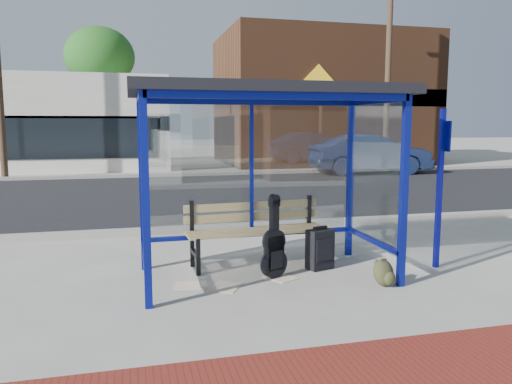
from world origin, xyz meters
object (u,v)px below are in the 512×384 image
object	(u,v)px
parked_car	(370,154)
fire_hydrant	(419,159)
guitar_bag	(274,249)
bench	(256,228)
suitcase	(320,249)
backpack	(384,274)

from	to	relation	value
parked_car	fire_hydrant	xyz separation A→B (m)	(3.42, 1.90, -0.37)
guitar_bag	parked_car	distance (m)	14.43
guitar_bag	parked_car	bearing A→B (deg)	33.96
bench	guitar_bag	size ratio (longest dim) A/B	1.96
parked_car	suitcase	bearing A→B (deg)	154.19
guitar_bag	parked_car	size ratio (longest dim) A/B	0.21
guitar_bag	parked_car	xyz separation A→B (m)	(7.59, 12.27, 0.41)
backpack	parked_car	world-z (taller)	parked_car
bench	backpack	distance (m)	1.88
bench	fire_hydrant	distance (m)	17.47
bench	backpack	world-z (taller)	bench
bench	parked_car	size ratio (longest dim) A/B	0.42
parked_car	fire_hydrant	distance (m)	3.93
backpack	fire_hydrant	bearing A→B (deg)	39.38
parked_car	bench	bearing A→B (deg)	150.46
guitar_bag	suitcase	size ratio (longest dim) A/B	1.71
suitcase	backpack	bearing A→B (deg)	-76.91
suitcase	backpack	xyz separation A→B (m)	(0.49, -0.88, -0.12)
bench	backpack	xyz separation A→B (m)	(1.28, -1.33, -0.37)
bench	fire_hydrant	bearing A→B (deg)	47.22
guitar_bag	suitcase	distance (m)	0.75
backpack	guitar_bag	bearing A→B (deg)	133.84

